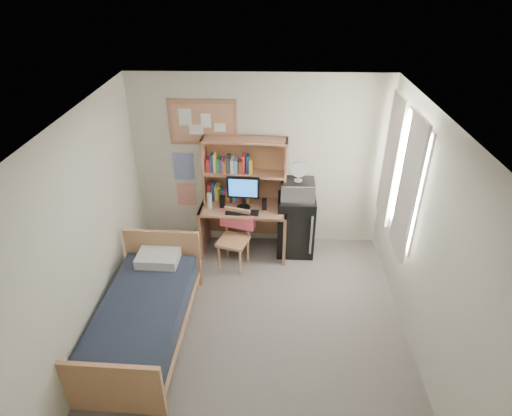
{
  "coord_description": "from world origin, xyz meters",
  "views": [
    {
      "loc": [
        0.13,
        -3.55,
        3.87
      ],
      "look_at": [
        -0.02,
        1.2,
        1.09
      ],
      "focal_mm": 30.0,
      "sensor_mm": 36.0,
      "label": 1
    }
  ],
  "objects_px": {
    "monitor": "(243,193)",
    "microwave": "(298,190)",
    "desk": "(244,229)",
    "mini_fridge": "(296,224)",
    "desk_chair": "(233,241)",
    "desk_fan": "(299,172)",
    "bulletin_board": "(203,122)",
    "speaker_left": "(222,202)",
    "speaker_right": "(264,204)",
    "bed": "(144,320)"
  },
  "relations": [
    {
      "from": "monitor",
      "to": "speaker_left",
      "type": "height_order",
      "value": "monitor"
    },
    {
      "from": "speaker_left",
      "to": "microwave",
      "type": "relative_size",
      "value": 0.38
    },
    {
      "from": "bulletin_board",
      "to": "desk",
      "type": "distance_m",
      "value": 1.66
    },
    {
      "from": "monitor",
      "to": "desk_fan",
      "type": "bearing_deg",
      "value": 10.16
    },
    {
      "from": "mini_fridge",
      "to": "desk",
      "type": "bearing_deg",
      "value": -175.31
    },
    {
      "from": "monitor",
      "to": "mini_fridge",
      "type": "bearing_deg",
      "value": 11.64
    },
    {
      "from": "speaker_left",
      "to": "desk",
      "type": "bearing_deg",
      "value": 11.31
    },
    {
      "from": "microwave",
      "to": "desk_fan",
      "type": "bearing_deg",
      "value": 0.0
    },
    {
      "from": "desk",
      "to": "desk_chair",
      "type": "xyz_separation_m",
      "value": [
        -0.14,
        -0.37,
        0.04
      ]
    },
    {
      "from": "desk",
      "to": "microwave",
      "type": "distance_m",
      "value": 1.01
    },
    {
      "from": "bed",
      "to": "speaker_left",
      "type": "distance_m",
      "value": 1.98
    },
    {
      "from": "monitor",
      "to": "microwave",
      "type": "height_order",
      "value": "monitor"
    },
    {
      "from": "speaker_left",
      "to": "desk_chair",
      "type": "bearing_deg",
      "value": -59.54
    },
    {
      "from": "desk_chair",
      "to": "bed",
      "type": "xyz_separation_m",
      "value": [
        -0.93,
        -1.38,
        -0.17
      ]
    },
    {
      "from": "speaker_left",
      "to": "speaker_right",
      "type": "height_order",
      "value": "speaker_left"
    },
    {
      "from": "desk",
      "to": "speaker_left",
      "type": "height_order",
      "value": "speaker_left"
    },
    {
      "from": "desk",
      "to": "desk_chair",
      "type": "relative_size",
      "value": 1.44
    },
    {
      "from": "speaker_left",
      "to": "microwave",
      "type": "xyz_separation_m",
      "value": [
        1.06,
        0.06,
        0.18
      ]
    },
    {
      "from": "bed",
      "to": "speaker_left",
      "type": "relative_size",
      "value": 10.7
    },
    {
      "from": "speaker_left",
      "to": "monitor",
      "type": "bearing_deg",
      "value": -0.0
    },
    {
      "from": "bed",
      "to": "desk_fan",
      "type": "xyz_separation_m",
      "value": [
        1.83,
        1.78,
        1.07
      ]
    },
    {
      "from": "desk_fan",
      "to": "speaker_right",
      "type": "bearing_deg",
      "value": -165.96
    },
    {
      "from": "bed",
      "to": "microwave",
      "type": "bearing_deg",
      "value": 46.5
    },
    {
      "from": "desk",
      "to": "bed",
      "type": "height_order",
      "value": "desk"
    },
    {
      "from": "bulletin_board",
      "to": "speaker_left",
      "type": "distance_m",
      "value": 1.14
    },
    {
      "from": "desk",
      "to": "mini_fridge",
      "type": "relative_size",
      "value": 1.37
    },
    {
      "from": "desk_chair",
      "to": "desk_fan",
      "type": "height_order",
      "value": "desk_fan"
    },
    {
      "from": "desk",
      "to": "monitor",
      "type": "bearing_deg",
      "value": -90.0
    },
    {
      "from": "desk",
      "to": "bed",
      "type": "relative_size",
      "value": 0.66
    },
    {
      "from": "desk_chair",
      "to": "speaker_right",
      "type": "xyz_separation_m",
      "value": [
        0.43,
        0.29,
        0.43
      ]
    },
    {
      "from": "monitor",
      "to": "microwave",
      "type": "bearing_deg",
      "value": 10.16
    },
    {
      "from": "mini_fridge",
      "to": "bed",
      "type": "height_order",
      "value": "mini_fridge"
    },
    {
      "from": "desk_chair",
      "to": "desk_fan",
      "type": "xyz_separation_m",
      "value": [
        0.9,
        0.4,
        0.9
      ]
    },
    {
      "from": "mini_fridge",
      "to": "speaker_right",
      "type": "height_order",
      "value": "speaker_right"
    },
    {
      "from": "bulletin_board",
      "to": "desk_chair",
      "type": "xyz_separation_m",
      "value": [
        0.43,
        -0.69,
        -1.49
      ]
    },
    {
      "from": "bulletin_board",
      "to": "monitor",
      "type": "bearing_deg",
      "value": -33.76
    },
    {
      "from": "bulletin_board",
      "to": "bed",
      "type": "height_order",
      "value": "bulletin_board"
    },
    {
      "from": "bulletin_board",
      "to": "mini_fridge",
      "type": "bearing_deg",
      "value": -11.64
    },
    {
      "from": "mini_fridge",
      "to": "desk_fan",
      "type": "relative_size",
      "value": 3.24
    },
    {
      "from": "speaker_right",
      "to": "microwave",
      "type": "bearing_deg",
      "value": 16.56
    },
    {
      "from": "bulletin_board",
      "to": "speaker_left",
      "type": "xyz_separation_m",
      "value": [
        0.26,
        -0.36,
        -1.05
      ]
    },
    {
      "from": "desk_chair",
      "to": "bed",
      "type": "relative_size",
      "value": 0.46
    },
    {
      "from": "bed",
      "to": "speaker_right",
      "type": "bearing_deg",
      "value": 53.11
    },
    {
      "from": "mini_fridge",
      "to": "desk_chair",
      "type": "bearing_deg",
      "value": -153.65
    },
    {
      "from": "monitor",
      "to": "speaker_right",
      "type": "xyz_separation_m",
      "value": [
        0.3,
        -0.02,
        -0.16
      ]
    },
    {
      "from": "desk",
      "to": "desk_chair",
      "type": "distance_m",
      "value": 0.4
    },
    {
      "from": "mini_fridge",
      "to": "bulletin_board",
      "type": "bearing_deg",
      "value": 169.74
    },
    {
      "from": "speaker_right",
      "to": "desk",
      "type": "bearing_deg",
      "value": 168.69
    },
    {
      "from": "bulletin_board",
      "to": "speaker_left",
      "type": "height_order",
      "value": "bulletin_board"
    },
    {
      "from": "desk_chair",
      "to": "speaker_left",
      "type": "bearing_deg",
      "value": 133.9
    }
  ]
}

